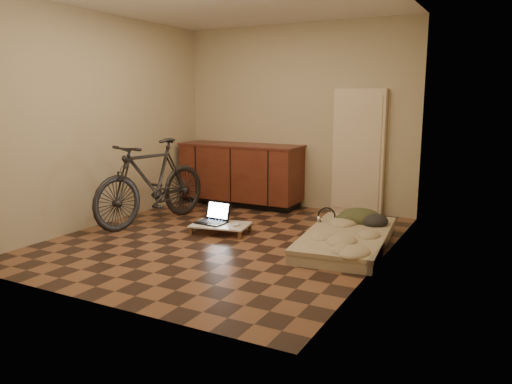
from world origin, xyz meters
The scene contains 10 objects.
room_shell centered at (0.00, 0.00, 1.30)m, with size 3.50×4.00×2.60m.
cabinets centered at (-0.75, 1.70, 0.47)m, with size 1.84×0.62×0.91m.
appliance_panel centered at (0.95, 1.94, 0.85)m, with size 0.70×0.10×1.70m, color beige.
bicycle centered at (-1.20, 0.21, 0.59)m, with size 0.53×1.82×1.18m, color black.
futon centered at (1.30, 0.41, 0.08)m, with size 1.02×1.83×0.15m.
clothing_pile centered at (1.32, 0.96, 0.26)m, with size 0.54×0.45×0.22m, color #393E24, non-canonical shape.
headphones centered at (0.95, 0.74, 0.23)m, with size 0.23×0.21×0.15m, color black, non-canonical shape.
lap_desk centered at (-0.18, 0.20, 0.10)m, with size 0.73×0.55×0.11m.
laptop centered at (-0.30, 0.24, 0.16)m, with size 0.36×0.33×0.23m.
mouse centered at (0.04, 0.21, 0.13)m, with size 0.07×0.11×0.04m, color white.
Camera 1 is at (2.87, -4.66, 1.59)m, focal length 35.00 mm.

